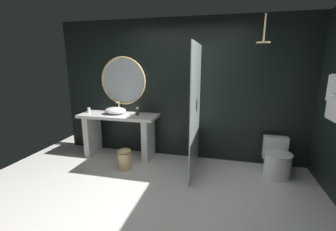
{
  "coord_description": "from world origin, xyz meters",
  "views": [
    {
      "loc": [
        0.82,
        -2.33,
        1.82
      ],
      "look_at": [
        0.04,
        0.79,
        1.06
      ],
      "focal_mm": 24.31,
      "sensor_mm": 36.0,
      "label": 1
    }
  ],
  "objects_px": {
    "round_wall_mirror": "(123,81)",
    "waste_bin": "(125,159)",
    "soap_dispenser": "(137,112)",
    "toilet": "(277,160)",
    "rain_shower_head": "(264,39)",
    "vessel_sink": "(115,110)",
    "tumbler_cup": "(89,110)"
  },
  "relations": [
    {
      "from": "round_wall_mirror",
      "to": "waste_bin",
      "type": "bearing_deg",
      "value": -67.23
    },
    {
      "from": "soap_dispenser",
      "to": "round_wall_mirror",
      "type": "xyz_separation_m",
      "value": [
        -0.37,
        0.24,
        0.55
      ]
    },
    {
      "from": "round_wall_mirror",
      "to": "toilet",
      "type": "relative_size",
      "value": 1.59
    },
    {
      "from": "rain_shower_head",
      "to": "waste_bin",
      "type": "relative_size",
      "value": 1.12
    },
    {
      "from": "soap_dispenser",
      "to": "waste_bin",
      "type": "distance_m",
      "value": 0.9
    },
    {
      "from": "toilet",
      "to": "waste_bin",
      "type": "height_order",
      "value": "toilet"
    },
    {
      "from": "vessel_sink",
      "to": "toilet",
      "type": "relative_size",
      "value": 0.71
    },
    {
      "from": "vessel_sink",
      "to": "waste_bin",
      "type": "distance_m",
      "value": 0.98
    },
    {
      "from": "round_wall_mirror",
      "to": "waste_bin",
      "type": "xyz_separation_m",
      "value": [
        0.32,
        -0.77,
        -1.28
      ]
    },
    {
      "from": "tumbler_cup",
      "to": "waste_bin",
      "type": "xyz_separation_m",
      "value": [
        0.96,
        -0.5,
        -0.71
      ]
    },
    {
      "from": "tumbler_cup",
      "to": "toilet",
      "type": "distance_m",
      "value": 3.54
    },
    {
      "from": "tumbler_cup",
      "to": "soap_dispenser",
      "type": "xyz_separation_m",
      "value": [
        1.01,
        0.02,
        0.02
      ]
    },
    {
      "from": "round_wall_mirror",
      "to": "waste_bin",
      "type": "distance_m",
      "value": 1.52
    },
    {
      "from": "toilet",
      "to": "rain_shower_head",
      "type": "bearing_deg",
      "value": -168.23
    },
    {
      "from": "rain_shower_head",
      "to": "waste_bin",
      "type": "height_order",
      "value": "rain_shower_head"
    },
    {
      "from": "tumbler_cup",
      "to": "round_wall_mirror",
      "type": "bearing_deg",
      "value": 22.3
    },
    {
      "from": "soap_dispenser",
      "to": "waste_bin",
      "type": "bearing_deg",
      "value": -95.67
    },
    {
      "from": "tumbler_cup",
      "to": "soap_dispenser",
      "type": "bearing_deg",
      "value": 1.08
    },
    {
      "from": "tumbler_cup",
      "to": "toilet",
      "type": "bearing_deg",
      "value": -1.38
    },
    {
      "from": "vessel_sink",
      "to": "rain_shower_head",
      "type": "relative_size",
      "value": 1.03
    },
    {
      "from": "rain_shower_head",
      "to": "tumbler_cup",
      "type": "bearing_deg",
      "value": 176.97
    },
    {
      "from": "tumbler_cup",
      "to": "rain_shower_head",
      "type": "relative_size",
      "value": 0.24
    },
    {
      "from": "round_wall_mirror",
      "to": "tumbler_cup",
      "type": "bearing_deg",
      "value": -157.7
    },
    {
      "from": "round_wall_mirror",
      "to": "vessel_sink",
      "type": "bearing_deg",
      "value": -106.88
    },
    {
      "from": "vessel_sink",
      "to": "tumbler_cup",
      "type": "bearing_deg",
      "value": -178.22
    },
    {
      "from": "tumbler_cup",
      "to": "rain_shower_head",
      "type": "xyz_separation_m",
      "value": [
        3.09,
        -0.16,
        1.25
      ]
    },
    {
      "from": "waste_bin",
      "to": "rain_shower_head",
      "type": "bearing_deg",
      "value": 9.07
    },
    {
      "from": "rain_shower_head",
      "to": "toilet",
      "type": "height_order",
      "value": "rain_shower_head"
    },
    {
      "from": "toilet",
      "to": "round_wall_mirror",
      "type": "bearing_deg",
      "value": 173.04
    },
    {
      "from": "toilet",
      "to": "waste_bin",
      "type": "relative_size",
      "value": 1.61
    },
    {
      "from": "tumbler_cup",
      "to": "waste_bin",
      "type": "height_order",
      "value": "tumbler_cup"
    },
    {
      "from": "vessel_sink",
      "to": "tumbler_cup",
      "type": "distance_m",
      "value": 0.57
    }
  ]
}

